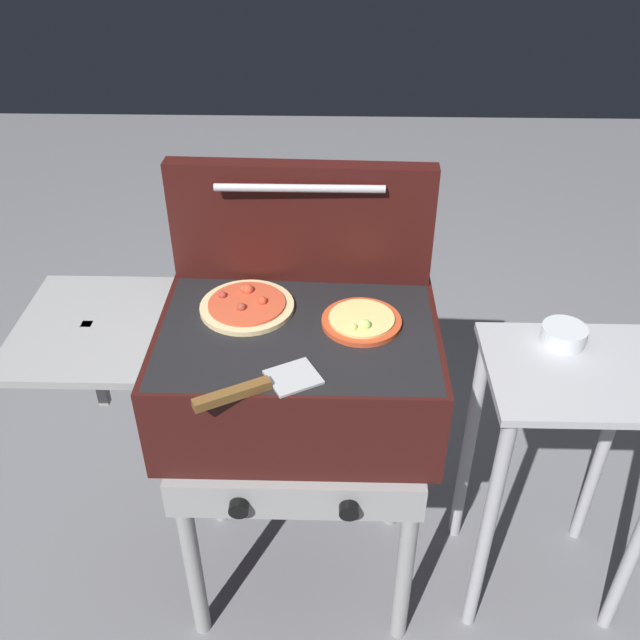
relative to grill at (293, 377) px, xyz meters
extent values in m
plane|color=gray|center=(0.01, 0.00, -0.76)|extent=(8.00, 8.00, 0.00)
cube|color=#38110F|center=(0.01, 0.00, 0.02)|extent=(0.64, 0.48, 0.24)
cube|color=black|center=(0.01, 0.00, 0.14)|extent=(0.61, 0.46, 0.01)
cube|color=#9E9E9E|center=(-0.47, 0.00, 0.13)|extent=(0.32, 0.41, 0.02)
cube|color=#9E9E9E|center=(-0.47, 0.00, 0.02)|extent=(0.02, 0.02, 0.24)
cube|color=#9E9E9E|center=(0.01, -0.25, -0.15)|extent=(0.58, 0.02, 0.10)
cylinder|color=black|center=(-0.11, -0.27, -0.15)|extent=(0.04, 0.02, 0.04)
cylinder|color=black|center=(0.13, -0.27, -0.15)|extent=(0.04, 0.02, 0.04)
cylinder|color=#9E9E9E|center=(-0.26, -0.19, -0.43)|extent=(0.04, 0.04, 0.66)
cylinder|color=#9E9E9E|center=(0.28, -0.19, -0.43)|extent=(0.04, 0.04, 0.66)
cylinder|color=#9E9E9E|center=(-0.26, 0.19, -0.43)|extent=(0.04, 0.04, 0.66)
cylinder|color=#9E9E9E|center=(0.28, 0.19, -0.43)|extent=(0.04, 0.04, 0.66)
cube|color=#38110F|center=(0.01, 0.22, 0.29)|extent=(0.63, 0.07, 0.30)
cylinder|color=#B7B7BC|center=(0.01, 0.17, 0.40)|extent=(0.38, 0.02, 0.02)
cylinder|color=beige|center=(-0.11, 0.07, 0.15)|extent=(0.22, 0.22, 0.01)
cylinder|color=#D14C2D|center=(-0.11, 0.07, 0.16)|extent=(0.18, 0.18, 0.01)
sphere|color=#AB392F|center=(-0.17, 0.10, 0.17)|extent=(0.02, 0.02, 0.02)
sphere|color=#DF482D|center=(-0.11, 0.12, 0.17)|extent=(0.03, 0.03, 0.03)
sphere|color=#C35234|center=(-0.12, 0.12, 0.17)|extent=(0.02, 0.02, 0.02)
sphere|color=#D84529|center=(-0.07, 0.07, 0.17)|extent=(0.02, 0.02, 0.02)
sphere|color=#A23D2D|center=(-0.12, 0.05, 0.17)|extent=(0.02, 0.02, 0.02)
cylinder|color=#C64723|center=(0.16, 0.02, 0.15)|extent=(0.18, 0.18, 0.01)
cylinder|color=#EDD17A|center=(0.16, 0.02, 0.16)|extent=(0.15, 0.15, 0.01)
sphere|color=#F2EE81|center=(0.16, -0.01, 0.17)|extent=(0.02, 0.02, 0.02)
sphere|color=#EFEF7C|center=(0.14, -0.02, 0.17)|extent=(0.02, 0.02, 0.02)
sphere|color=#BCE86C|center=(0.16, -0.01, 0.17)|extent=(0.03, 0.03, 0.03)
cube|color=#B7BABF|center=(0.01, -0.18, 0.15)|extent=(0.13, 0.13, 0.01)
cube|color=brown|center=(-0.10, -0.24, 0.15)|extent=(0.15, 0.10, 0.02)
cube|color=#B2B2B7|center=(0.67, 0.00, 0.03)|extent=(0.44, 0.36, 0.02)
cylinder|color=#B2B2B7|center=(0.48, -0.15, -0.37)|extent=(0.04, 0.04, 0.77)
cylinder|color=#B2B2B7|center=(0.48, 0.15, -0.37)|extent=(0.04, 0.04, 0.77)
cylinder|color=#B2B2B7|center=(0.86, 0.15, -0.37)|extent=(0.04, 0.04, 0.77)
cylinder|color=silver|center=(0.65, 0.10, 0.06)|extent=(0.11, 0.11, 0.04)
cylinder|color=beige|center=(0.65, 0.10, 0.05)|extent=(0.09, 0.09, 0.02)
camera|label=1|loc=(0.10, -1.26, 1.06)|focal=39.04mm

